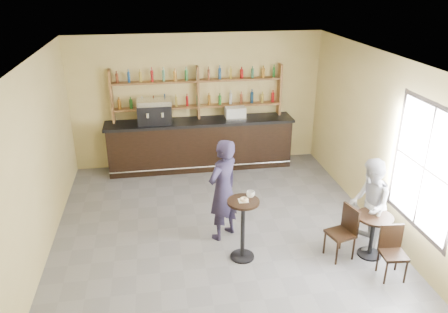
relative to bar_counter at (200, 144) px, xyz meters
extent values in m
plane|color=slate|center=(-0.01, -3.15, -0.61)|extent=(7.00, 7.00, 0.00)
plane|color=white|center=(-0.01, -3.15, 2.59)|extent=(7.00, 7.00, 0.00)
plane|color=tan|center=(-0.01, 0.35, 0.99)|extent=(7.00, 0.00, 7.00)
plane|color=tan|center=(-0.01, -6.65, 0.99)|extent=(7.00, 0.00, 7.00)
plane|color=tan|center=(-3.01, -3.15, 0.99)|extent=(0.00, 7.00, 7.00)
plane|color=tan|center=(2.99, -3.15, 0.99)|extent=(0.00, 7.00, 7.00)
plane|color=white|center=(2.99, -4.35, 1.09)|extent=(0.00, 2.00, 2.00)
cube|color=white|center=(0.26, -3.82, 0.48)|extent=(0.17, 0.17, 0.00)
torus|color=#BA8844|center=(0.27, -3.83, 0.51)|extent=(0.16, 0.16, 0.05)
imported|color=white|center=(0.40, -3.72, 0.54)|extent=(0.16, 0.16, 0.11)
imported|color=black|center=(0.05, -3.12, 0.33)|extent=(0.82, 0.78, 1.88)
imported|color=white|center=(2.48, -4.12, 0.21)|extent=(0.14, 0.14, 0.10)
imported|color=#96969B|center=(2.46, -3.82, 0.21)|extent=(0.85, 0.96, 1.64)
camera|label=1|loc=(-1.05, -9.86, 3.88)|focal=35.00mm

